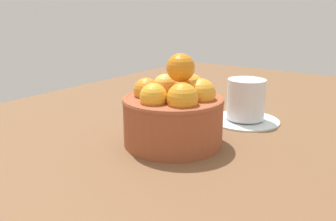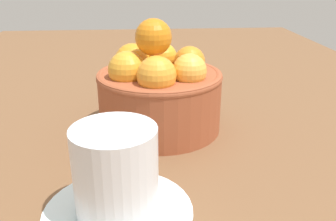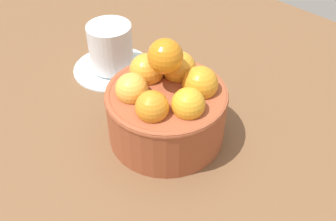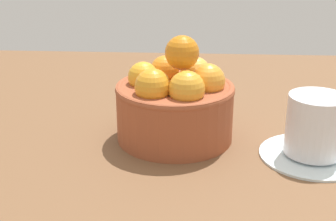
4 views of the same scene
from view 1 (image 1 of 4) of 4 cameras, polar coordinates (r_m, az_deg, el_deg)
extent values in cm
cube|color=brown|center=(58.08, 0.79, -7.15)|extent=(153.84, 91.43, 4.23)
cylinder|color=#9E4C2D|center=(56.02, 0.81, -1.64)|extent=(15.45, 15.45, 7.47)
torus|color=#9E4C2D|center=(55.10, 0.82, 1.66)|extent=(15.65, 15.65, 1.00)
sphere|color=gold|center=(54.09, 5.25, 2.71)|extent=(4.51, 4.51, 4.51)
sphere|color=orange|center=(57.95, 3.65, 3.65)|extent=(4.52, 4.52, 4.52)
sphere|color=#F5B144|center=(58.75, -0.46, 3.86)|extent=(4.09, 4.09, 4.09)
sphere|color=orange|center=(55.81, -3.46, 3.17)|extent=(4.02, 4.02, 4.02)
sphere|color=gold|center=(51.79, -2.33, 2.16)|extent=(4.05, 4.05, 4.05)
sphere|color=orange|center=(50.88, 2.31, 1.91)|extent=(4.55, 4.55, 4.55)
sphere|color=orange|center=(54.41, 2.01, 6.81)|extent=(4.36, 4.36, 4.36)
cylinder|color=white|center=(69.56, 12.08, -1.41)|extent=(12.95, 12.95, 0.60)
cylinder|color=white|center=(68.48, 12.27, 1.80)|extent=(7.05, 7.05, 7.45)
camera|label=2|loc=(0.92, 18.19, 14.88)|focal=38.81mm
camera|label=3|loc=(0.62, -43.26, 28.70)|focal=42.49mm
camera|label=4|loc=(0.55, 68.46, 12.48)|focal=50.17mm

